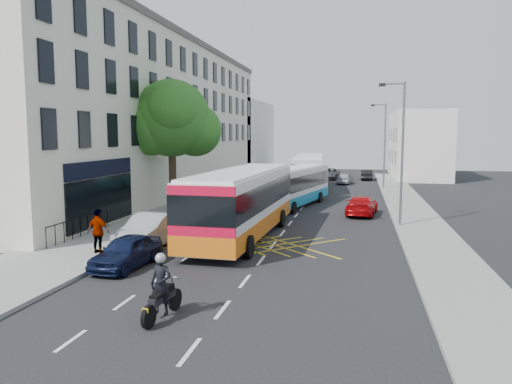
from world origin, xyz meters
The scene contains 21 objects.
ground centered at (0.00, 0.00, 0.00)m, with size 120.00×120.00×0.00m, color black.
pavement_left centered at (-8.50, 15.00, 0.07)m, with size 5.00×70.00×0.15m, color gray.
pavement_right centered at (7.50, 15.00, 0.07)m, with size 3.00×70.00×0.15m, color gray.
terrace_main centered at (-14.00, 24.49, 6.76)m, with size 8.30×45.00×13.50m.
terrace_far centered at (-14.00, 55.00, 5.00)m, with size 8.00×20.00×10.00m, color silver.
building_right centered at (11.00, 48.00, 4.00)m, with size 6.00×18.00×8.00m, color silver.
street_tree centered at (-8.51, 14.97, 6.29)m, with size 6.30×5.70×8.80m.
lamp_near centered at (6.20, 12.00, 4.62)m, with size 1.45×0.15×8.00m.
lamp_far centered at (6.20, 32.00, 4.62)m, with size 1.45×0.15×8.00m.
railings centered at (-9.70, 5.30, 0.72)m, with size 0.08×5.60×1.14m, color black, non-canonical shape.
bus_near centered at (-1.85, 7.44, 1.82)m, with size 3.40×12.38×3.45m.
bus_mid centered at (-0.71, 19.11, 1.51)m, with size 4.44×10.45×2.86m.
bus_far centered at (-0.68, 30.51, 1.74)m, with size 3.48×11.89×3.30m.
motorbike centered at (-1.49, -4.09, 0.91)m, with size 0.72×2.19×1.94m.
parked_car_blue centered at (-5.02, 0.87, 0.65)m, with size 1.53×3.79×1.29m, color #0D1634.
parked_car_silver centered at (-5.60, 4.59, 0.78)m, with size 1.65×4.72×1.56m, color #94969B.
red_hatchback centered at (4.18, 16.05, 0.64)m, with size 1.79×4.40×1.28m, color #BE080C.
distant_car_grey centered at (0.44, 41.80, 0.66)m, with size 2.21×4.78×1.33m, color #3F4147.
distant_car_silver centered at (2.50, 36.82, 0.60)m, with size 1.41×3.51×1.20m, color #A8ABB0.
distant_car_dark centered at (4.83, 42.08, 0.60)m, with size 1.27×3.64×1.20m, color black.
pedestrian_far centered at (-7.00, 2.28, 1.11)m, with size 1.12×0.47×1.92m, color gray.
Camera 1 is at (3.92, -17.03, 5.26)m, focal length 35.00 mm.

